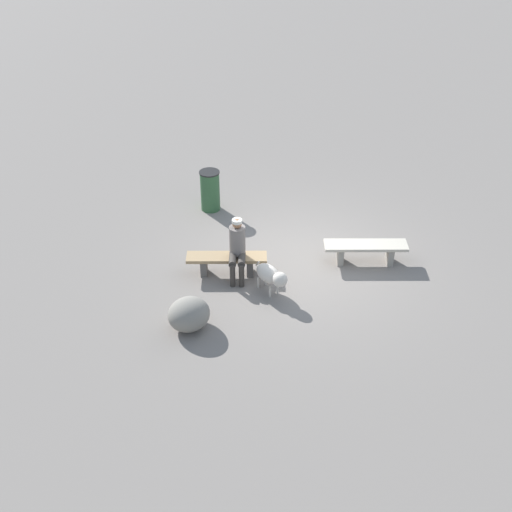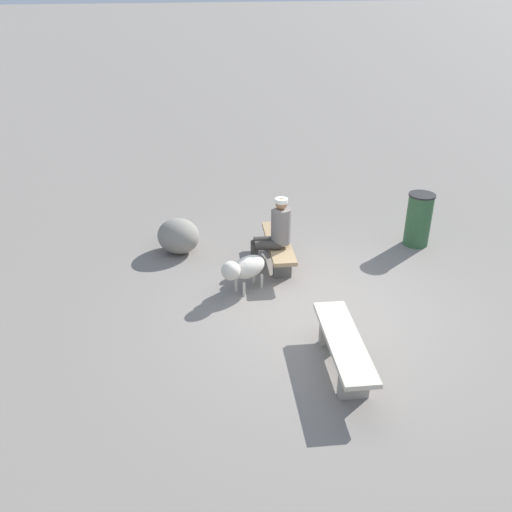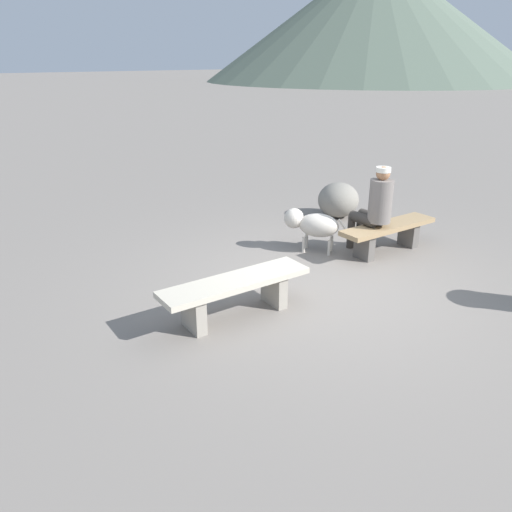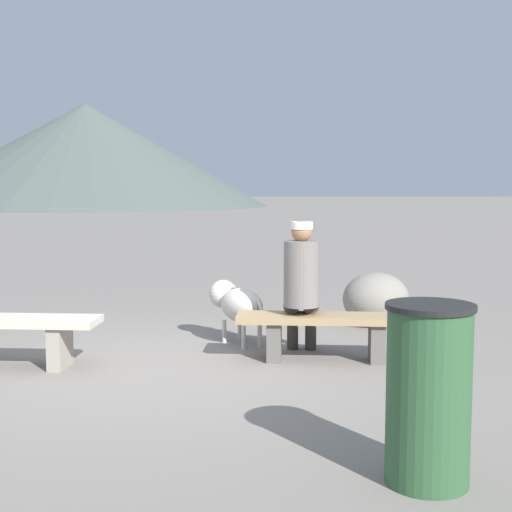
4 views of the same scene
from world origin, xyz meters
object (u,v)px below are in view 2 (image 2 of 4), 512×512
(dog, at_px, (244,268))
(bench_left, at_px, (344,347))
(trash_bin, at_px, (419,219))
(bench_right, at_px, (278,247))
(seated_person, at_px, (275,231))
(boulder, at_px, (178,236))

(dog, bearing_deg, bench_left, 81.27)
(trash_bin, bearing_deg, bench_left, 137.85)
(bench_right, distance_m, dog, 1.10)
(seated_person, xyz_separation_m, trash_bin, (0.29, -2.79, -0.23))
(trash_bin, height_order, boulder, trash_bin)
(bench_right, distance_m, boulder, 1.81)
(seated_person, bearing_deg, bench_right, -21.82)
(bench_left, height_order, bench_right, bench_left)
(seated_person, xyz_separation_m, boulder, (1.07, 1.47, -0.41))
(dog, xyz_separation_m, trash_bin, (0.86, -3.45, 0.07))
(bench_right, relative_size, seated_person, 1.29)
(bench_left, height_order, trash_bin, trash_bin)
(bench_right, xyz_separation_m, boulder, (0.87, 1.59, -0.00))
(bench_left, xyz_separation_m, trash_bin, (2.97, -2.69, 0.17))
(bench_right, bearing_deg, seated_person, 157.51)
(seated_person, bearing_deg, bench_left, -168.68)
(dog, height_order, boulder, dog)
(boulder, bearing_deg, bench_right, -118.61)
(seated_person, xyz_separation_m, dog, (-0.57, 0.66, -0.30))
(seated_person, distance_m, trash_bin, 2.82)
(bench_left, bearing_deg, boulder, 31.14)
(trash_bin, distance_m, boulder, 4.34)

